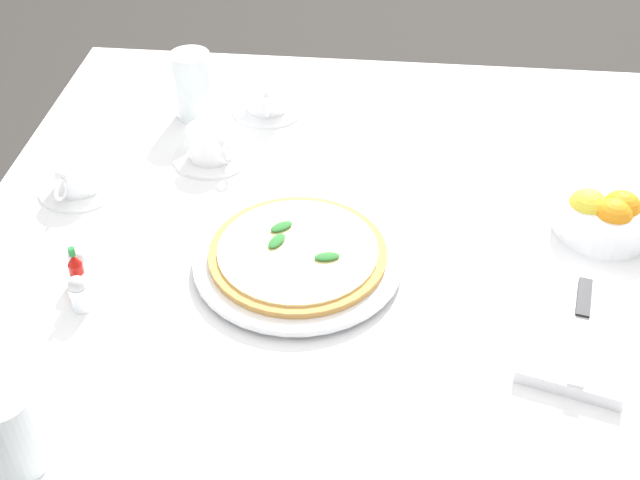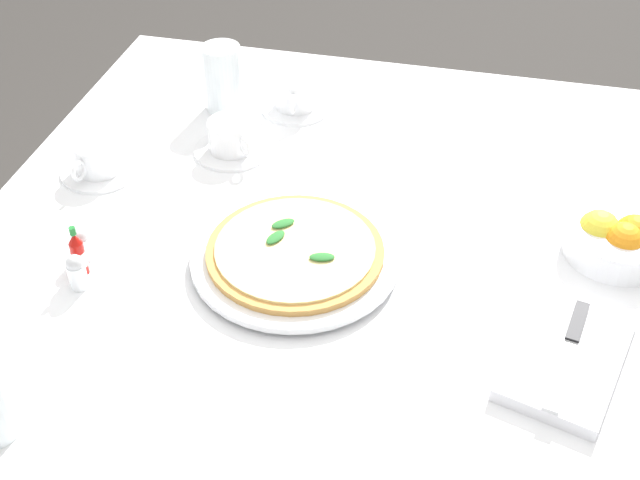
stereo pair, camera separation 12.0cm
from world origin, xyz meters
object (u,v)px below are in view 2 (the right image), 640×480
pizza (295,250)px  napkin_folded (567,355)px  pizza_plate (295,257)px  salt_shaker (77,273)px  dinner_knife (569,349)px  water_glass_far_right (223,81)px  coffee_cup_right_edge (97,159)px  pepper_shaker (82,246)px  citrus_bowl (617,239)px  hot_sauce_bottle (78,254)px  coffee_cup_back_corner (296,94)px  coffee_cup_center_back (231,138)px

pizza → napkin_folded: pizza is taller
pizza_plate → salt_shaker: size_ratio=5.39×
napkin_folded → dinner_knife: (0.00, -0.00, 0.01)m
water_glass_far_right → salt_shaker: 0.52m
water_glass_far_right → napkin_folded: water_glass_far_right is taller
pizza_plate → pizza: (-0.00, -0.00, 0.01)m
coffee_cup_right_edge → water_glass_far_right: bearing=150.9°
pizza → pizza_plate: bearing=25.4°
pizza_plate → salt_shaker: (0.12, -0.28, 0.01)m
water_glass_far_right → pepper_shaker: size_ratio=2.21×
citrus_bowl → hot_sauce_bottle: (0.22, -0.75, 0.01)m
coffee_cup_right_edge → water_glass_far_right: 0.29m
water_glass_far_right → pepper_shaker: 0.46m
pizza → hot_sauce_bottle: 0.31m
citrus_bowl → salt_shaker: citrus_bowl is taller
coffee_cup_back_corner → napkin_folded: bearing=43.2°
dinner_knife → salt_shaker: (0.01, -0.67, 0.00)m
napkin_folded → pepper_shaker: 0.69m
pizza → dinner_knife: size_ratio=1.32×
pizza_plate → napkin_folded: (0.10, 0.38, -0.00)m
pizza → coffee_cup_back_corner: size_ratio=1.94×
dinner_knife → pepper_shaker: pepper_shaker is taller
salt_shaker → pepper_shaker: size_ratio=1.00×
coffee_cup_back_corner → water_glass_far_right: water_glass_far_right is taller
coffee_cup_back_corner → napkin_folded: (0.53, 0.49, -0.02)m
coffee_cup_center_back → hot_sauce_bottle: hot_sauce_bottle is taller
dinner_knife → hot_sauce_bottle: size_ratio=2.35×
coffee_cup_right_edge → hot_sauce_bottle: hot_sauce_bottle is taller
citrus_bowl → hot_sauce_bottle: hot_sauce_bottle is taller
water_glass_far_right → hot_sauce_bottle: size_ratio=1.50×
pizza → water_glass_far_right: (-0.40, -0.24, 0.03)m
hot_sauce_bottle → citrus_bowl: bearing=106.3°
citrus_bowl → hot_sauce_bottle: bearing=-73.7°
coffee_cup_right_edge → pepper_shaker: (0.21, 0.07, -0.00)m
hot_sauce_bottle → salt_shaker: hot_sauce_bottle is taller
napkin_folded → citrus_bowl: size_ratio=1.65×
pizza_plate → hot_sauce_bottle: 0.31m
napkin_folded → hot_sauce_bottle: 0.68m
citrus_bowl → coffee_cup_center_back: bearing=-101.5°
napkin_folded → coffee_cup_back_corner: bearing=-121.0°
coffee_cup_back_corner → pepper_shaker: coffee_cup_back_corner is taller
pizza → salt_shaker: 0.31m
pizza → hot_sauce_bottle: hot_sauce_bottle is taller
coffee_cup_center_back → pepper_shaker: size_ratio=2.31×
water_glass_far_right → pizza: bearing=31.0°
pizza_plate → dinner_knife: dinner_knife is taller
pizza → coffee_cup_center_back: (-0.26, -0.18, 0.00)m
coffee_cup_right_edge → pepper_shaker: bearing=19.2°
dinner_knife → citrus_bowl: 0.24m
water_glass_far_right → dinner_knife: (0.50, 0.62, -0.03)m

